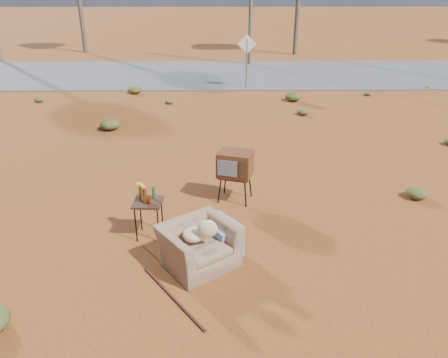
{
  "coord_description": "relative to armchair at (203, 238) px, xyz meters",
  "views": [
    {
      "loc": [
        0.33,
        -6.37,
        4.23
      ],
      "look_at": [
        0.43,
        1.08,
        0.8
      ],
      "focal_mm": 35.0,
      "sensor_mm": 36.0,
      "label": 1
    }
  ],
  "objects": [
    {
      "name": "ground",
      "position": [
        -0.07,
        0.43,
        -0.45
      ],
      "size": [
        140.0,
        140.0,
        0.0
      ],
      "primitive_type": "plane",
      "color": "brown",
      "rests_on": "ground"
    },
    {
      "name": "highway",
      "position": [
        -0.07,
        15.43,
        -0.43
      ],
      "size": [
        140.0,
        7.0,
        0.04
      ],
      "primitive_type": "cube",
      "color": "#565659",
      "rests_on": "ground"
    },
    {
      "name": "armchair",
      "position": [
        0.0,
        0.0,
        0.0
      ],
      "size": [
        1.41,
        1.43,
        0.97
      ],
      "rotation": [
        0.0,
        0.0,
        0.63
      ],
      "color": "#866549",
      "rests_on": "ground"
    },
    {
      "name": "tv_unit",
      "position": [
        0.59,
        2.2,
        0.35
      ],
      "size": [
        0.79,
        0.71,
        1.08
      ],
      "rotation": [
        0.0,
        0.0,
        -0.3
      ],
      "color": "black",
      "rests_on": "ground"
    },
    {
      "name": "side_table",
      "position": [
        -1.01,
        0.84,
        0.28
      ],
      "size": [
        0.52,
        0.52,
        0.99
      ],
      "rotation": [
        0.0,
        0.0,
        -0.06
      ],
      "color": "#371F14",
      "rests_on": "ground"
    },
    {
      "name": "rusty_bar",
      "position": [
        -0.42,
        -0.89,
        -0.43
      ],
      "size": [
        1.02,
        1.39,
        0.04
      ],
      "primitive_type": "cylinder",
      "rotation": [
        0.0,
        1.57,
        -0.95
      ],
      "color": "#512015",
      "rests_on": "ground"
    },
    {
      "name": "road_sign",
      "position": [
        1.43,
        12.43,
        1.05
      ],
      "size": [
        0.78,
        0.06,
        2.19
      ],
      "color": "brown",
      "rests_on": "ground"
    },
    {
      "name": "scrub_patch",
      "position": [
        -0.89,
        4.84,
        -0.31
      ],
      "size": [
        17.49,
        8.07,
        0.33
      ],
      "color": "#4B5826",
      "rests_on": "ground"
    }
  ]
}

